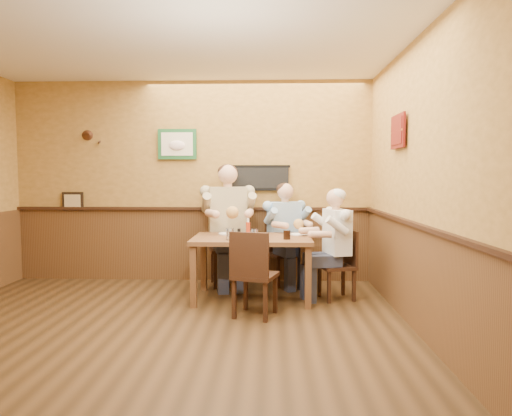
{
  "coord_description": "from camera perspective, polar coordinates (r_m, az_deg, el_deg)",
  "views": [
    {
      "loc": [
        1.11,
        -3.9,
        1.47
      ],
      "look_at": [
        0.93,
        1.45,
        1.1
      ],
      "focal_mm": 32.0,
      "sensor_mm": 36.0,
      "label": 1
    }
  ],
  "objects": [
    {
      "name": "chair_near_side",
      "position": [
        4.84,
        -0.11,
        -8.16
      ],
      "size": [
        0.53,
        0.53,
        0.91
      ],
      "primitive_type": null,
      "rotation": [
        0.0,
        0.0,
        2.84
      ],
      "color": "#321C10",
      "rests_on": "ground"
    },
    {
      "name": "water_glass_mid",
      "position": [
        5.2,
        -0.21,
        -3.32
      ],
      "size": [
        0.1,
        0.1,
        0.12
      ],
      "primitive_type": "cylinder",
      "rotation": [
        0.0,
        0.0,
        0.33
      ],
      "color": "white",
      "rests_on": "dining_table"
    },
    {
      "name": "diner_tan_shirt",
      "position": [
        6.16,
        -3.55,
        -2.93
      ],
      "size": [
        0.8,
        0.8,
        1.46
      ],
      "primitive_type": null,
      "rotation": [
        0.0,
        0.0,
        0.21
      ],
      "color": "tan",
      "rests_on": "ground"
    },
    {
      "name": "salt_shaker",
      "position": [
        5.55,
        -3.34,
        -3.08
      ],
      "size": [
        0.04,
        0.04,
        0.08
      ],
      "primitive_type": "cylinder",
      "rotation": [
        0.0,
        0.0,
        -0.1
      ],
      "color": "silver",
      "rests_on": "dining_table"
    },
    {
      "name": "pepper_shaker",
      "position": [
        5.48,
        -2.14,
        -3.08
      ],
      "size": [
        0.04,
        0.04,
        0.1
      ],
      "primitive_type": "cylinder",
      "rotation": [
        0.0,
        0.0,
        0.06
      ],
      "color": "black",
      "rests_on": "dining_table"
    },
    {
      "name": "diner_blue_polo",
      "position": [
        6.21,
        3.55,
        -3.91
      ],
      "size": [
        0.76,
        0.76,
        1.24
      ],
      "primitive_type": null,
      "rotation": [
        0.0,
        0.0,
        0.42
      ],
      "color": "#8EB2D5",
      "rests_on": "ground"
    },
    {
      "name": "hot_sauce_bottle",
      "position": [
        5.42,
        -1.0,
        -2.6
      ],
      "size": [
        0.06,
        0.06,
        0.2
      ],
      "primitive_type": "cylinder",
      "rotation": [
        0.0,
        0.0,
        -0.38
      ],
      "color": "#BD3414",
      "rests_on": "dining_table"
    },
    {
      "name": "chair_back_right",
      "position": [
        6.24,
        3.54,
        -5.61
      ],
      "size": [
        0.53,
        0.53,
        0.87
      ],
      "primitive_type": null,
      "rotation": [
        0.0,
        0.0,
        0.42
      ],
      "color": "#321C10",
      "rests_on": "ground"
    },
    {
      "name": "room",
      "position": [
        4.19,
        -11.65,
        6.83
      ],
      "size": [
        5.02,
        5.03,
        2.81
      ],
      "color": "black",
      "rests_on": "ground"
    },
    {
      "name": "dining_table",
      "position": [
        5.46,
        -0.51,
        -4.59
      ],
      "size": [
        1.4,
        0.9,
        0.75
      ],
      "color": "brown",
      "rests_on": "ground"
    },
    {
      "name": "water_glass_left",
      "position": [
        5.2,
        -3.27,
        -3.27
      ],
      "size": [
        0.1,
        0.1,
        0.13
      ],
      "primitive_type": "cylinder",
      "rotation": [
        0.0,
        0.0,
        0.17
      ],
      "color": "white",
      "rests_on": "dining_table"
    },
    {
      "name": "chair_back_left",
      "position": [
        6.19,
        -3.54,
        -4.95
      ],
      "size": [
        0.56,
        0.56,
        1.03
      ],
      "primitive_type": null,
      "rotation": [
        0.0,
        0.0,
        0.21
      ],
      "color": "#321C10",
      "rests_on": "ground"
    },
    {
      "name": "diner_white_elder",
      "position": [
        5.55,
        10.06,
        -5.18
      ],
      "size": [
        0.67,
        0.67,
        1.19
      ],
      "primitive_type": null,
      "rotation": [
        0.0,
        0.0,
        -1.32
      ],
      "color": "silver",
      "rests_on": "ground"
    },
    {
      "name": "cola_tumbler",
      "position": [
        5.25,
        3.88,
        -3.36
      ],
      "size": [
        0.08,
        0.08,
        0.11
      ],
      "primitive_type": "cylinder",
      "rotation": [
        0.0,
        0.0,
        -0.06
      ],
      "color": "black",
      "rests_on": "dining_table"
    },
    {
      "name": "chair_right_end",
      "position": [
        5.58,
        10.04,
        -6.99
      ],
      "size": [
        0.47,
        0.47,
        0.83
      ],
      "primitive_type": null,
      "rotation": [
        0.0,
        0.0,
        -1.32
      ],
      "color": "#321C10",
      "rests_on": "ground"
    },
    {
      "name": "plate_far_right",
      "position": [
        5.67,
        5.43,
        -3.29
      ],
      "size": [
        0.21,
        0.21,
        0.01
      ],
      "primitive_type": "cylinder",
      "rotation": [
        0.0,
        0.0,
        0.01
      ],
      "color": "white",
      "rests_on": "dining_table"
    },
    {
      "name": "plate_far_left",
      "position": [
        5.71,
        -3.53,
        -3.22
      ],
      "size": [
        0.27,
        0.27,
        0.02
      ],
      "primitive_type": "cylinder",
      "rotation": [
        0.0,
        0.0,
        -0.18
      ],
      "color": "white",
      "rests_on": "dining_table"
    }
  ]
}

